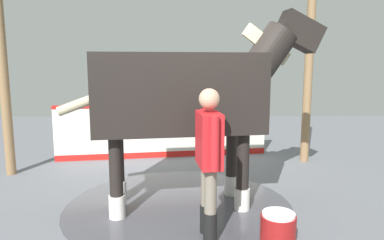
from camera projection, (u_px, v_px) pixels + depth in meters
The scene contains 8 objects.
ground_plane at pixel (174, 200), 4.96m from camera, with size 16.00×16.00×0.02m, color slate.
wet_patch at pixel (179, 205), 4.75m from camera, with size 3.02×3.02×0.00m, color #4C4C54.
barrier_wall at pixel (164, 133), 7.13m from camera, with size 4.21×0.70×1.09m.
roof_post_near at pixel (308, 79), 6.67m from camera, with size 0.16×0.16×3.17m, color olive.
roof_post_far at pixel (4, 82), 5.84m from camera, with size 0.16×0.16×3.17m, color olive.
horse at pixel (187, 94), 4.53m from camera, with size 3.41×1.27×2.57m.
handler at pixel (209, 154), 3.73m from camera, with size 0.28×0.65×1.62m.
wash_bucket at pixel (278, 230), 3.64m from camera, with size 0.37×0.37×0.37m.
Camera 1 is at (-0.20, 4.72, 1.87)m, focal length 33.12 mm.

